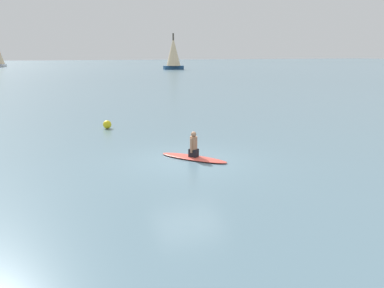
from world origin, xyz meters
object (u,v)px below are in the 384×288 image
(surfboard, at_px, (194,158))
(sailboat_near_left, at_px, (173,53))
(buoy_marker, at_px, (107,125))
(person_paddler, at_px, (194,145))

(surfboard, distance_m, sailboat_near_left, 77.22)
(surfboard, bearing_deg, buoy_marker, 157.24)
(surfboard, xyz_separation_m, buoy_marker, (6.92, 1.94, 0.17))
(surfboard, distance_m, buoy_marker, 7.19)
(person_paddler, distance_m, buoy_marker, 7.19)
(person_paddler, xyz_separation_m, buoy_marker, (6.92, 1.94, -0.30))
(person_paddler, height_order, sailboat_near_left, sailboat_near_left)
(sailboat_near_left, bearing_deg, surfboard, 68.71)
(surfboard, bearing_deg, sailboat_near_left, 123.37)
(surfboard, bearing_deg, person_paddler, 141.56)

